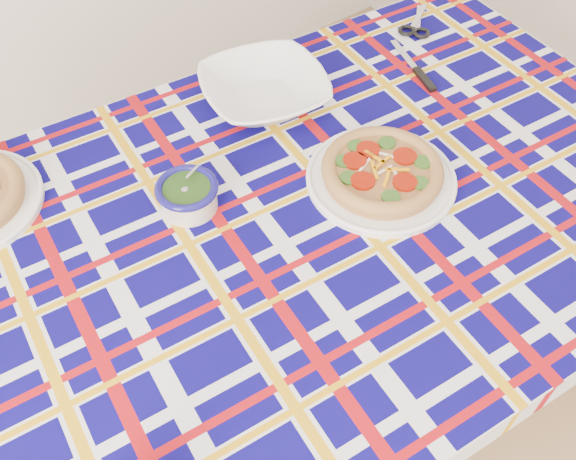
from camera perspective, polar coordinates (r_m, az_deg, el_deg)
dining_table at (r=1.42m, az=1.46°, el=-0.79°), size 1.85×1.25×0.82m
tablecloth at (r=1.40m, az=1.48°, el=-0.09°), size 1.89×1.29×0.12m
main_focaccia_plate at (r=1.41m, az=8.37°, el=5.23°), size 0.39×0.39×0.07m
pesto_bowl at (r=1.36m, az=-8.92°, el=3.21°), size 0.14×0.14×0.08m
serving_bowl at (r=1.60m, az=-2.11°, el=12.27°), size 0.37×0.37×0.07m
table_knife at (r=1.80m, az=10.39°, el=15.00°), size 0.09×0.24×0.01m
kitchen_scissors at (r=1.95m, az=11.54°, el=18.09°), size 0.22×0.19×0.02m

